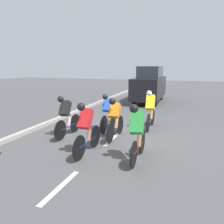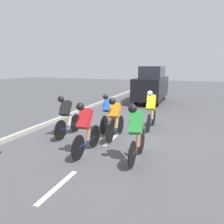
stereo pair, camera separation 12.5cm
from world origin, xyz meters
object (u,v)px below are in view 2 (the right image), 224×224
cyclist_red (85,127)px  cyclist_yellow (151,109)px  cyclist_green (136,131)px  support_car (152,85)px  cyclist_blue (108,112)px  cyclist_black (67,115)px  cyclist_orange (115,117)px

cyclist_red → cyclist_yellow: bearing=-111.4°
cyclist_green → support_car: 9.64m
cyclist_yellow → cyclist_blue: (1.47, 0.83, -0.05)m
cyclist_black → cyclist_orange: cyclist_black is taller
cyclist_blue → cyclist_red: 2.34m
cyclist_yellow → cyclist_red: bearing=68.6°
cyclist_blue → cyclist_black: 1.61m
cyclist_red → cyclist_black: (1.35, -1.17, -0.03)m
cyclist_black → cyclist_yellow: bearing=-142.5°
cyclist_red → cyclist_orange: 1.55m
cyclist_yellow → cyclist_green: (-0.20, 3.11, 0.02)m
cyclist_red → support_car: 9.58m
cyclist_yellow → support_car: support_car is taller
cyclist_yellow → cyclist_blue: cyclist_yellow is taller
cyclist_black → cyclist_orange: (-1.68, -0.34, 0.00)m
cyclist_blue → cyclist_black: size_ratio=1.02×
cyclist_orange → cyclist_blue: bearing=-55.6°
cyclist_green → cyclist_blue: bearing=-53.7°
cyclist_yellow → cyclist_orange: 1.88m
cyclist_green → cyclist_black: bearing=-21.9°
cyclist_blue → cyclist_orange: cyclist_orange is taller
cyclist_yellow → cyclist_black: cyclist_yellow is taller
cyclist_orange → cyclist_black: bearing=11.6°
cyclist_red → cyclist_black: 1.79m
cyclist_blue → support_car: support_car is taller
cyclist_yellow → cyclist_red: 3.39m
cyclist_black → cyclist_orange: 1.71m
cyclist_yellow → cyclist_blue: 1.69m
cyclist_red → cyclist_green: (-1.44, -0.05, 0.02)m
cyclist_blue → support_car: bearing=-92.0°
cyclist_yellow → support_car: 6.54m
cyclist_green → support_car: (1.42, -9.53, 0.37)m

